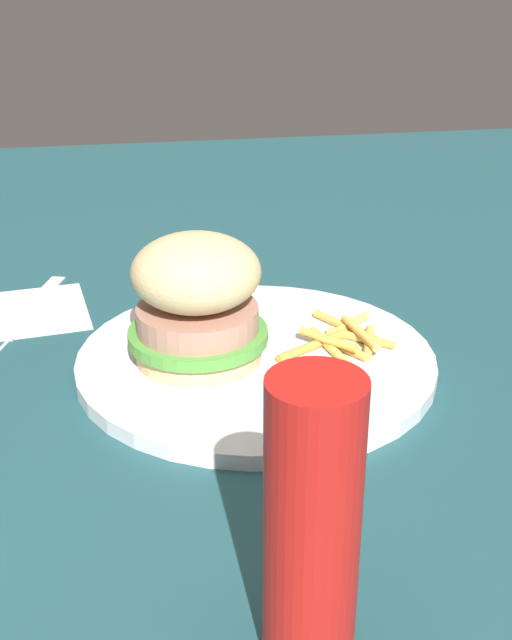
# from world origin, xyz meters

# --- Properties ---
(ground_plane) EXTENTS (1.60, 1.60, 0.00)m
(ground_plane) POSITION_xyz_m (0.00, 0.00, 0.00)
(ground_plane) COLOR #1E474C
(plate) EXTENTS (0.29, 0.29, 0.01)m
(plate) POSITION_xyz_m (-0.01, -0.02, 0.01)
(plate) COLOR silver
(plate) RESTS_ON ground_plane
(sandwich) EXTENTS (0.11, 0.11, 0.10)m
(sandwich) POSITION_xyz_m (-0.06, -0.02, 0.06)
(sandwich) COLOR tan
(sandwich) RESTS_ON plate
(fries_pile) EXTENTS (0.10, 0.10, 0.01)m
(fries_pile) POSITION_xyz_m (0.06, -0.02, 0.02)
(fries_pile) COLOR #E5B251
(fries_pile) RESTS_ON plate
(napkin) EXTENTS (0.12, 0.12, 0.00)m
(napkin) POSITION_xyz_m (-0.20, 0.12, 0.00)
(napkin) COLOR white
(napkin) RESTS_ON ground_plane
(fork) EXTENTS (0.07, 0.17, 0.00)m
(fork) POSITION_xyz_m (-0.21, 0.12, 0.00)
(fork) COLOR silver
(fork) RESTS_ON napkin
(ketchup_bottle) EXTENTS (0.04, 0.04, 0.15)m
(ketchup_bottle) POSITION_xyz_m (-0.04, -0.31, 0.07)
(ketchup_bottle) COLOR #B21914
(ketchup_bottle) RESTS_ON ground_plane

